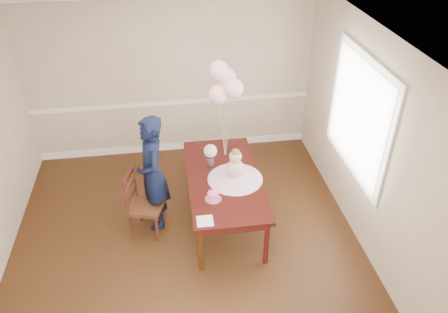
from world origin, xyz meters
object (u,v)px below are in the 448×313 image
(birthday_cake, at_px, (213,196))
(dining_table_top, at_px, (224,179))
(dining_chair_seat, at_px, (147,206))
(woman, at_px, (152,174))

(birthday_cake, bearing_deg, dining_table_top, 65.38)
(dining_table_top, relative_size, dining_chair_seat, 4.53)
(dining_table_top, distance_m, woman, 0.93)
(dining_table_top, height_order, dining_chair_seat, dining_table_top)
(dining_table_top, bearing_deg, dining_chair_seat, -174.45)
(dining_table_top, xyz_separation_m, woman, (-0.92, 0.08, 0.13))
(dining_chair_seat, bearing_deg, birthday_cake, -4.14)
(dining_table_top, bearing_deg, woman, 175.82)
(birthday_cake, bearing_deg, woman, 145.25)
(birthday_cake, height_order, woman, woman)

